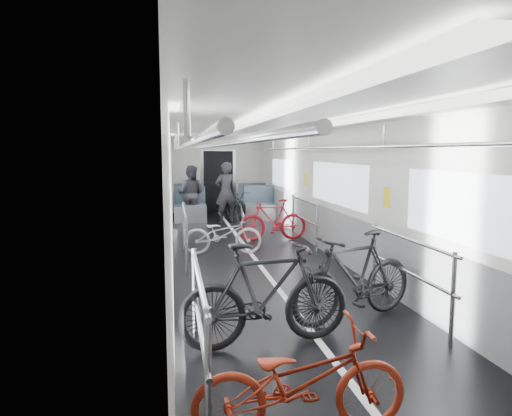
% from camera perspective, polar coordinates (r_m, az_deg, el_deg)
% --- Properties ---
extents(car_shell, '(3.02, 14.01, 2.41)m').
position_cam_1_polar(car_shell, '(9.85, -1.72, 2.06)').
color(car_shell, black).
rests_on(car_shell, ground).
extents(bike_left_near, '(1.54, 0.54, 0.81)m').
position_cam_1_polar(bike_left_near, '(3.40, 5.66, -20.76)').
color(bike_left_near, '#AE2B15').
rests_on(bike_left_near, floor).
extents(bike_left_mid, '(1.85, 0.68, 1.09)m').
position_cam_1_polar(bike_left_mid, '(4.72, 1.25, -10.74)').
color(bike_left_mid, black).
rests_on(bike_left_mid, floor).
extents(bike_left_far, '(1.55, 0.65, 0.79)m').
position_cam_1_polar(bike_left_far, '(8.89, -4.18, -3.25)').
color(bike_left_far, silver).
rests_on(bike_left_far, floor).
extents(bike_right_near, '(1.83, 1.03, 1.06)m').
position_cam_1_polar(bike_right_near, '(5.54, 12.15, -8.34)').
color(bike_right_near, black).
rests_on(bike_right_near, floor).
extents(bike_right_far, '(1.56, 0.48, 0.93)m').
position_cam_1_polar(bike_right_far, '(10.20, 2.12, -1.51)').
color(bike_right_far, '#A8141E').
rests_on(bike_right_far, floor).
extents(bike_aisle, '(0.79, 1.75, 0.89)m').
position_cam_1_polar(bike_aisle, '(12.93, -2.66, 0.22)').
color(bike_aisle, black).
rests_on(bike_aisle, floor).
extents(person_standing, '(0.70, 0.54, 1.69)m').
position_cam_1_polar(person_standing, '(12.85, -3.81, 1.97)').
color(person_standing, black).
rests_on(person_standing, floor).
extents(person_seated, '(0.92, 0.81, 1.60)m').
position_cam_1_polar(person_seated, '(13.07, -8.16, 1.79)').
color(person_seated, '#28262D').
rests_on(person_seated, floor).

